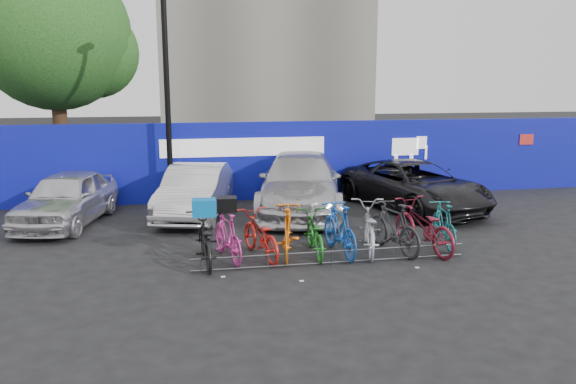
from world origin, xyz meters
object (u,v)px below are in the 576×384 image
object	(u,v)px
lamppost	(167,93)
car_2	(300,183)
car_3	(414,186)
bike_1	(228,236)
bike_0	(205,240)
bike_6	(369,228)
car_1	(196,191)
bike_8	(423,226)
bike_3	(288,231)
bike_4	(314,234)
bike_2	(260,235)
bike_7	(394,227)
bike_5	(340,229)
tree	(61,38)
car_0	(67,198)
bike_9	(443,225)
bike_rack	(332,257)

from	to	relation	value
lamppost	car_2	world-z (taller)	lamppost
car_3	bike_1	world-z (taller)	car_3
bike_0	bike_6	bearing A→B (deg)	-179.82
car_1	bike_8	size ratio (longest dim) A/B	2.01
bike_1	bike_3	xyz separation A→B (m)	(1.25, -0.01, 0.04)
bike_1	bike_4	size ratio (longest dim) A/B	0.97
car_2	bike_0	distance (m)	5.14
car_2	car_3	size ratio (longest dim) A/B	1.11
bike_2	bike_8	distance (m)	3.52
car_1	bike_8	bearing A→B (deg)	-27.75
bike_7	bike_8	bearing A→B (deg)	165.66
bike_7	bike_5	bearing A→B (deg)	-16.80
tree	car_0	distance (m)	7.66
bike_0	bike_9	size ratio (longest dim) A/B	1.12
car_3	bike_8	size ratio (longest dim) A/B	2.38
bike_0	bike_8	distance (m)	4.65
car_3	bike_0	xyz separation A→B (m)	(-6.10, -3.82, -0.19)
tree	bike_3	distance (m)	12.46
bike_5	bike_6	size ratio (longest dim) A/B	0.92
car_0	bike_5	world-z (taller)	car_0
bike_1	bike_2	xyz separation A→B (m)	(0.67, 0.02, -0.03)
lamppost	car_2	distance (m)	4.52
car_3	bike_7	size ratio (longest dim) A/B	2.68
car_0	bike_2	world-z (taller)	car_0
bike_4	bike_9	size ratio (longest dim) A/B	1.04
car_1	bike_2	world-z (taller)	car_1
car_2	bike_5	xyz separation A→B (m)	(-0.05, -4.18, -0.24)
bike_1	bike_8	size ratio (longest dim) A/B	0.81
bike_9	car_3	bearing A→B (deg)	-95.04
bike_6	car_3	bearing A→B (deg)	-110.94
bike_0	bike_7	world-z (taller)	bike_7
car_0	bike_7	xyz separation A→B (m)	(7.29, -3.90, -0.13)
tree	bike_9	xyz separation A→B (m)	(9.52, -9.91, -4.56)
bike_0	bike_8	xyz separation A→B (m)	(4.65, 0.00, 0.05)
car_0	bike_9	xyz separation A→B (m)	(8.53, -3.71, -0.18)
bike_6	bike_8	xyz separation A→B (m)	(1.17, -0.16, 0.02)
car_2	bike_0	size ratio (longest dim) A/B	2.90
bike_7	bike_0	bearing A→B (deg)	-13.39
bike_5	bike_9	size ratio (longest dim) A/B	1.11
car_0	bike_2	bearing A→B (deg)	-27.22
car_0	bike_5	distance (m)	7.22
car_0	bike_9	world-z (taller)	car_0
car_1	car_3	world-z (taller)	car_1
car_3	bike_7	distance (m)	4.36
car_3	bike_9	size ratio (longest dim) A/B	2.95
bike_rack	bike_0	world-z (taller)	bike_0
bike_1	bike_7	world-z (taller)	bike_7
bike_2	bike_6	bearing A→B (deg)	165.23
tree	bike_rack	world-z (taller)	tree
bike_rack	car_1	world-z (taller)	car_1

